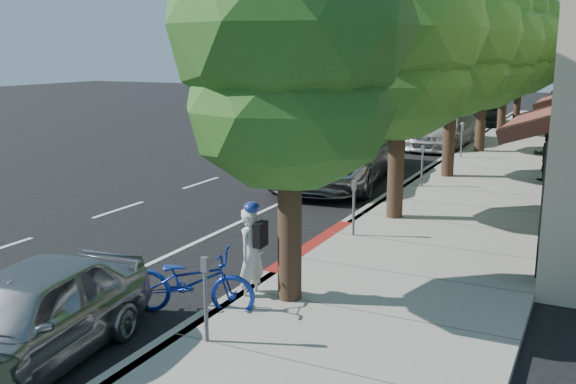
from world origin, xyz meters
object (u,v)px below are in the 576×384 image
Objects in this scene: street_tree_5 at (522,43)px; dark_sedan at (369,149)px; street_tree_0 at (290,34)px; white_pickup at (442,128)px; street_tree_3 at (486,43)px; pedestrian at (546,155)px; street_tree_2 at (455,36)px; near_car_a at (25,319)px; street_tree_4 at (507,41)px; bicycle at (191,281)px; dark_suv_far at (483,112)px; street_tree_1 at (401,34)px; silver_suv at (336,156)px; cyclist at (252,256)px.

dark_sedan is at bearing -100.38° from street_tree_5.
street_tree_0 is 30.00m from street_tree_5.
white_pickup is (-1.88, 19.44, -3.65)m from street_tree_0.
street_tree_3 is 1.75× the size of dark_sedan.
street_tree_3 is 7.12m from pedestrian.
street_tree_3 is 12.00m from street_tree_5.
street_tree_2 is 18.00m from street_tree_5.
near_car_a is at bearing -98.21° from street_tree_2.
street_tree_4 reaches higher than bicycle.
bicycle is 0.45× the size of dark_suv_far.
street_tree_1 is 1.11× the size of silver_suv.
cyclist reaches higher than dark_sedan.
street_tree_4 is 0.99× the size of street_tree_5.
bicycle is 10.91m from silver_suv.
cyclist is 19.58m from white_pickup.
street_tree_4 is 1.33× the size of white_pickup.
street_tree_5 is 30.35m from cyclist.
cyclist is 1.00× the size of pedestrian.
dark_suv_far reaches higher than bicycle.
street_tree_2 is 17.02m from dark_suv_far.
silver_suv is 18.79m from dark_suv_far.
pedestrian is (4.64, -15.93, 0.16)m from dark_suv_far.
pedestrian reaches higher than dark_sedan.
street_tree_1 is 8.19m from bicycle.
bicycle is at bearing 62.12° from near_car_a.
bicycle is (-1.30, -7.00, -4.05)m from street_tree_1.
street_tree_1 reaches higher than cyclist.
street_tree_2 is 4.50× the size of pedestrian.
near_car_a is at bearing -103.24° from street_tree_1.
silver_suv reaches higher than white_pickup.
street_tree_3 is at bearing 59.18° from dark_sedan.
bicycle is 2.67m from near_car_a.
street_tree_5 is (0.00, 24.00, 0.01)m from street_tree_1.
street_tree_0 is 19.87m from white_pickup.
street_tree_1 is at bearing 69.40° from near_car_a.
street_tree_1 is 14.09m from white_pickup.
street_tree_5 is 11.38m from white_pickup.
street_tree_0 is 0.97× the size of street_tree_1.
street_tree_1 is 1.75× the size of dark_sedan.
street_tree_4 reaches higher than street_tree_3.
street_tree_1 is at bearing 2.37° from cyclist.
pedestrian is at bearing -7.52° from cyclist.
street_tree_4 is 1.59× the size of dark_suv_far.
street_tree_1 is at bearing -90.00° from street_tree_2.
street_tree_4 is 1.80× the size of near_car_a.
white_pickup is (-1.88, 1.44, -3.67)m from street_tree_3.
street_tree_4 is 24.42m from cyclist.
bicycle is at bearing -95.71° from street_tree_2.
dark_suv_far is (-1.66, 4.50, -3.84)m from street_tree_4.
pedestrian is (2.98, -17.43, -3.65)m from street_tree_5.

